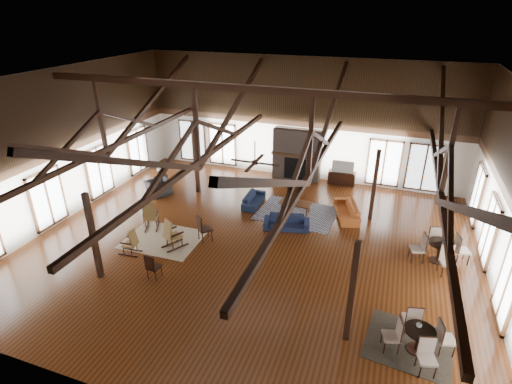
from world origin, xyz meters
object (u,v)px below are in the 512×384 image
(sofa_navy_front, at_px, (287,222))
(coffee_table, at_px, (296,203))
(sofa_orange, at_px, (347,210))
(tv_console, at_px, (342,178))
(sofa_navy_left, at_px, (254,199))
(cafe_table_far, at_px, (440,248))
(cafe_table_near, at_px, (419,336))
(armchair, at_px, (159,187))

(sofa_navy_front, height_order, coffee_table, sofa_navy_front)
(sofa_orange, bearing_deg, tv_console, 173.83)
(sofa_navy_left, height_order, cafe_table_far, cafe_table_far)
(sofa_orange, height_order, cafe_table_far, cafe_table_far)
(cafe_table_near, xyz_separation_m, tv_console, (-3.46, 10.06, -0.15))
(cafe_table_far, relative_size, tv_console, 1.57)
(sofa_navy_left, relative_size, coffee_table, 1.23)
(sofa_navy_left, bearing_deg, sofa_orange, -88.64)
(cafe_table_near, xyz_separation_m, cafe_table_far, (0.73, 4.49, 0.05))
(sofa_navy_front, bearing_deg, coffee_table, 77.29)
(coffee_table, bearing_deg, sofa_navy_left, -179.04)
(sofa_navy_front, xyz_separation_m, cafe_table_near, (4.86, -4.89, 0.21))
(sofa_navy_left, relative_size, cafe_table_near, 0.89)
(sofa_navy_front, bearing_deg, armchair, 157.79)
(sofa_navy_left, xyz_separation_m, armchair, (-4.58, -0.48, 0.10))
(cafe_table_far, bearing_deg, coffee_table, 161.81)
(sofa_navy_left, distance_m, cafe_table_far, 7.80)
(sofa_navy_front, height_order, armchair, armchair)
(coffee_table, relative_size, cafe_table_near, 0.72)
(cafe_table_near, relative_size, tv_console, 1.44)
(armchair, relative_size, tv_console, 0.81)
(sofa_navy_front, distance_m, sofa_orange, 2.80)
(sofa_orange, bearing_deg, cafe_table_near, 3.79)
(sofa_navy_front, xyz_separation_m, armchair, (-6.54, 1.07, 0.08))
(sofa_orange, bearing_deg, sofa_navy_left, -104.58)
(sofa_navy_left, bearing_deg, coffee_table, -96.01)
(sofa_navy_front, xyz_separation_m, tv_console, (1.40, 5.17, 0.06))
(sofa_navy_front, distance_m, armchair, 6.63)
(sofa_orange, bearing_deg, sofa_navy_front, -67.69)
(armchair, bearing_deg, cafe_table_near, -85.54)
(armchair, xyz_separation_m, cafe_table_far, (12.13, -1.48, 0.18))
(sofa_navy_front, bearing_deg, sofa_navy_left, 128.69)
(sofa_orange, relative_size, cafe_table_far, 0.98)
(cafe_table_far, bearing_deg, armchair, 173.04)
(coffee_table, xyz_separation_m, tv_console, (1.40, 3.73, -0.12))
(armchair, bearing_deg, cafe_table_far, -64.88)
(sofa_navy_front, xyz_separation_m, sofa_orange, (2.12, 1.82, 0.03))
(coffee_table, xyz_separation_m, cafe_table_far, (5.60, -1.84, 0.08))
(sofa_navy_left, bearing_deg, cafe_table_near, -135.84)
(coffee_table, bearing_deg, tv_console, 73.94)
(cafe_table_near, distance_m, tv_console, 10.64)
(sofa_orange, xyz_separation_m, cafe_table_near, (2.74, -6.72, 0.19))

